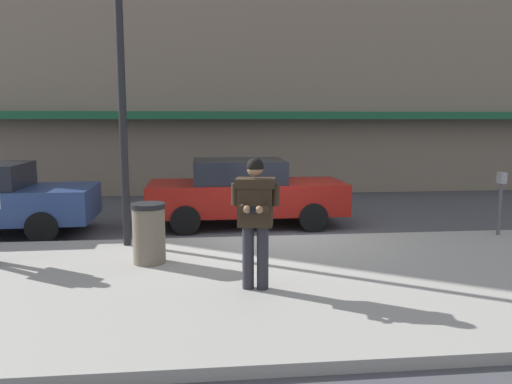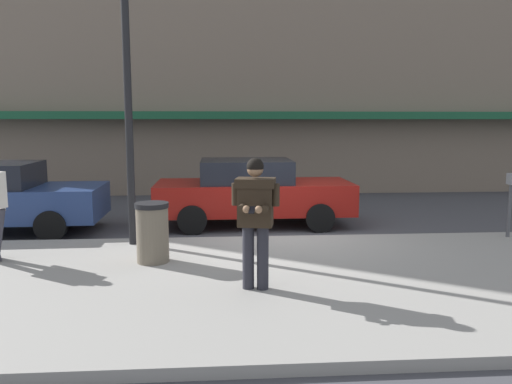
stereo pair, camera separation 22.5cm
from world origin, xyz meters
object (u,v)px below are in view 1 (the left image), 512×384
parked_sedan_mid (245,192)px  trash_bin (149,233)px  man_texting_on_phone (255,209)px  parking_meter (501,194)px  street_lamp_post (121,80)px

parked_sedan_mid → trash_bin: parked_sedan_mid is taller
parked_sedan_mid → trash_bin: size_ratio=4.60×
parked_sedan_mid → man_texting_on_phone: bearing=-93.2°
man_texting_on_phone → trash_bin: size_ratio=1.84×
parking_meter → street_lamp_post: bearing=-179.6°
man_texting_on_phone → trash_bin: man_texting_on_phone is taller
trash_bin → parked_sedan_mid: bearing=61.9°
parked_sedan_mid → trash_bin: bearing=-118.1°
man_texting_on_phone → parking_meter: bearing=27.6°
street_lamp_post → trash_bin: size_ratio=4.98×
man_texting_on_phone → trash_bin: (-1.58, 1.45, -0.62)m
parking_meter → parked_sedan_mid: bearing=156.5°
man_texting_on_phone → street_lamp_post: (-2.11, 2.69, 1.89)m
man_texting_on_phone → parking_meter: size_ratio=1.42×
parked_sedan_mid → street_lamp_post: (-2.38, -2.21, 2.35)m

